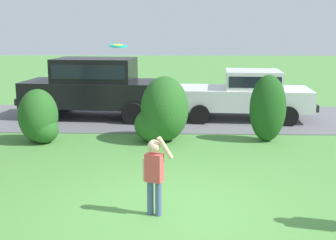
% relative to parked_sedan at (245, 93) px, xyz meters
% --- Properties ---
extents(ground_plane, '(80.00, 80.00, 0.00)m').
position_rel_parked_sedan_xyz_m(ground_plane, '(-2.13, -7.24, -0.85)').
color(ground_plane, '#518E42').
extents(driveway_strip, '(28.00, 4.40, 0.02)m').
position_rel_parked_sedan_xyz_m(driveway_strip, '(-2.13, 0.07, -0.84)').
color(driveway_strip, slate).
rests_on(driveway_strip, ground).
extents(shrub_near_tree, '(1.02, 1.13, 1.36)m').
position_rel_parked_sedan_xyz_m(shrub_near_tree, '(-5.62, -3.07, -0.24)').
color(shrub_near_tree, '#286023').
rests_on(shrub_near_tree, ground).
extents(shrub_centre_left, '(1.38, 1.42, 1.67)m').
position_rel_parked_sedan_xyz_m(shrub_centre_left, '(-2.51, -2.87, -0.10)').
color(shrub_centre_left, '#286023').
rests_on(shrub_centre_left, ground).
extents(shrub_centre, '(0.92, 0.75, 1.71)m').
position_rel_parked_sedan_xyz_m(shrub_centre, '(0.18, -2.80, 0.01)').
color(shrub_centre, '#1E511C').
rests_on(shrub_centre, ground).
extents(parked_sedan, '(4.52, 2.34, 1.56)m').
position_rel_parked_sedan_xyz_m(parked_sedan, '(0.00, 0.00, 0.00)').
color(parked_sedan, white).
rests_on(parked_sedan, ground).
extents(parked_suv, '(4.83, 2.37, 1.92)m').
position_rel_parked_sedan_xyz_m(parked_suv, '(-4.78, 0.10, 0.23)').
color(parked_suv, black).
rests_on(parked_suv, ground).
extents(child_thrower, '(0.48, 0.25, 1.29)m').
position_rel_parked_sedan_xyz_m(child_thrower, '(-2.43, -7.49, -0.13)').
color(child_thrower, '#4C608C').
rests_on(child_thrower, ground).
extents(frisbee, '(0.28, 0.28, 0.07)m').
position_rel_parked_sedan_xyz_m(frisbee, '(-3.03, -6.88, 1.74)').
color(frisbee, '#1EB7B2').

